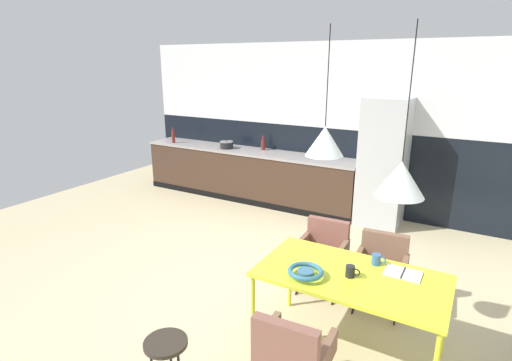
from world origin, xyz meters
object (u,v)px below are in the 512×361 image
Objects in this scene: dining_table at (351,280)px; cooking_pot at (227,145)px; armchair_near_window at (324,246)px; pendant_lamp_over_table_far at (401,179)px; refrigerator_column at (383,163)px; mug_wide_latte at (377,259)px; bottle_wine_green at (263,144)px; side_stool at (166,346)px; fruit_bowl at (306,272)px; open_book at (403,273)px; bottle_oil_tall at (173,136)px; armchair_by_stool at (291,351)px; armchair_corner_seat at (382,262)px; mug_white_ceramic at (351,271)px; pendant_lamp_over_table_near at (325,141)px.

dining_table is 6.21× the size of cooking_pot.
pendant_lamp_over_table_far reaches higher than armchair_near_window.
mug_wide_latte is (0.60, -2.77, -0.17)m from refrigerator_column.
mug_wide_latte is (0.68, -0.59, 0.29)m from armchair_near_window.
bottle_wine_green is at bearing 132.18° from pendant_lamp_over_table_far.
refrigerator_column is at bearing 102.20° from mug_wide_latte.
side_stool is (2.18, -4.05, -0.58)m from cooking_pot.
armchair_near_window is 2.01m from side_stool.
side_stool is (-0.73, -0.86, -0.40)m from fruit_bowl.
refrigerator_column is at bearing 106.34° from open_book.
bottle_oil_tall is at bearing -177.89° from refrigerator_column.
armchair_by_stool reaches higher than dining_table.
armchair_near_window reaches higher than side_stool.
cooking_pot is 0.56× the size of side_stool.
dining_table is at bearing -42.71° from cooking_pot.
armchair_corner_seat is (0.54, -2.20, -0.47)m from refrigerator_column.
cooking_pot is at bearing -178.64° from refrigerator_column.
mug_white_ceramic is at bearing -51.23° from bottle_wine_green.
refrigerator_column is at bearing 1.36° from cooking_pot.
armchair_by_stool is at bearing -75.22° from fruit_bowl.
cooking_pot is at bearing 132.35° from fruit_bowl.
armchair_corner_seat is at bearing 64.79° from pendant_lamp_over_table_near.
dining_table is 4.12m from bottle_wine_green.
armchair_corner_seat is at bearing -33.02° from cooking_pot.
pendant_lamp_over_table_far is at bearing 132.18° from armchair_near_window.
open_book is (0.29, -0.62, 0.26)m from armchair_corner_seat.
refrigerator_column is at bearing 93.16° from pendant_lamp_over_table_near.
pendant_lamp_over_table_near is (-0.43, -0.22, 1.01)m from mug_wide_latte.
open_book is at bearing 111.34° from armchair_corner_seat.
refrigerator_column is 6.62× the size of fruit_bowl.
bottle_wine_green is at bearing -51.05° from armchair_near_window.
fruit_bowl is 1.20m from side_stool.
armchair_near_window is 3.04× the size of bottle_wine_green.
side_stool is at bearing -166.03° from armchair_by_stool.
open_book is at bearing -73.66° from refrigerator_column.
mug_wide_latte is at bearing 71.48° from armchair_by_stool.
bottle_wine_green reaches higher than mug_wide_latte.
pendant_lamp_over_table_near is at bearing 60.90° from armchair_corner_seat.
bottle_wine_green is (1.81, 0.30, -0.02)m from bottle_oil_tall.
armchair_near_window is at bearing -48.73° from bottle_wine_green.
refrigerator_column reaches higher than armchair_by_stool.
mug_wide_latte is at bearing 47.94° from fruit_bowl.
fruit_bowl is at bearing -149.68° from mug_white_ceramic.
side_stool is at bearing -123.33° from pendant_lamp_over_table_near.
mug_white_ceramic reaches higher than open_book.
armchair_corner_seat is 0.65m from mug_wide_latte.
pendant_lamp_over_table_far is at bearing 38.82° from side_stool.
pendant_lamp_over_table_near reaches higher than armchair_corner_seat.
pendant_lamp_over_table_near is (-0.30, 0.08, 1.01)m from mug_white_ceramic.
armchair_corner_seat is at bearing 175.16° from armchair_near_window.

